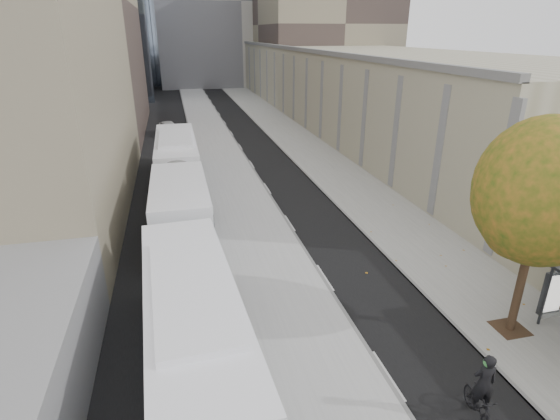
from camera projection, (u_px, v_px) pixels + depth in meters
name	position (u px, v px, depth m)	size (l,w,h in m)	color
bus_platform	(226.00, 169.00, 33.76)	(4.25, 150.00, 0.15)	#A9A9A9
sidewalk	(324.00, 163.00, 35.52)	(4.75, 150.00, 0.08)	gray
building_tan	(334.00, 76.00, 62.58)	(18.00, 92.00, 8.00)	gray
building_far_block	(234.00, 4.00, 85.13)	(30.00, 18.00, 30.00)	#AFABA1
tree_c	(543.00, 193.00, 13.64)	(4.20, 4.20, 7.28)	black
bus_far	(178.00, 176.00, 26.87)	(2.82, 18.68, 3.11)	white
cyclist	(481.00, 397.00, 11.69)	(0.84, 1.81, 2.23)	black
distant_car	(169.00, 128.00, 44.79)	(1.68, 4.17, 1.42)	beige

